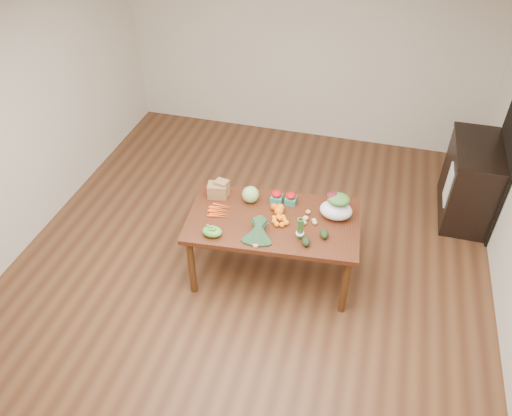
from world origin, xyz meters
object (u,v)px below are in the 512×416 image
(paper_bag, at_px, (217,189))
(cabbage, at_px, (250,195))
(mandarin_cluster, at_px, (280,219))
(asparagus_bundle, at_px, (300,228))
(cabinet, at_px, (469,181))
(salad_bag, at_px, (336,207))
(dining_table, at_px, (273,247))
(kale_bunch, at_px, (257,233))

(paper_bag, height_order, cabbage, paper_bag)
(mandarin_cluster, bearing_deg, asparagus_bundle, -37.47)
(cabinet, relative_size, asparagus_bundle, 4.08)
(paper_bag, relative_size, salad_bag, 0.81)
(cabinet, height_order, salad_bag, salad_bag)
(dining_table, distance_m, kale_bunch, 0.56)
(kale_bunch, bearing_deg, paper_bag, 131.86)
(paper_bag, height_order, kale_bunch, paper_bag)
(cabbage, distance_m, salad_bag, 0.86)
(cabbage, relative_size, salad_bag, 0.54)
(dining_table, relative_size, asparagus_bundle, 6.61)
(asparagus_bundle, bearing_deg, mandarin_cluster, 137.16)
(cabinet, height_order, mandarin_cluster, cabinet)
(dining_table, bearing_deg, salad_bag, 12.47)
(cabbage, xyz_separation_m, asparagus_bundle, (0.59, -0.41, 0.04))
(paper_bag, bearing_deg, kale_bunch, -42.77)
(cabbage, bearing_deg, paper_bag, -178.88)
(dining_table, bearing_deg, kale_bunch, -108.97)
(paper_bag, xyz_separation_m, asparagus_bundle, (0.93, -0.41, 0.04))
(mandarin_cluster, xyz_separation_m, asparagus_bundle, (0.22, -0.17, 0.08))
(kale_bunch, bearing_deg, asparagus_bundle, 11.16)
(paper_bag, bearing_deg, cabinet, 27.73)
(kale_bunch, xyz_separation_m, asparagus_bundle, (0.37, 0.11, 0.05))
(kale_bunch, bearing_deg, dining_table, 71.03)
(mandarin_cluster, height_order, kale_bunch, kale_bunch)
(asparagus_bundle, bearing_deg, cabinet, 41.40)
(paper_bag, bearing_deg, mandarin_cluster, -18.20)
(dining_table, distance_m, mandarin_cluster, 0.43)
(mandarin_cluster, bearing_deg, dining_table, 156.90)
(dining_table, relative_size, mandarin_cluster, 9.18)
(dining_table, relative_size, salad_bag, 5.26)
(asparagus_bundle, bearing_deg, salad_bag, 49.39)
(cabbage, bearing_deg, cabinet, 31.12)
(kale_bunch, xyz_separation_m, salad_bag, (0.65, 0.50, 0.04))
(dining_table, distance_m, cabbage, 0.58)
(paper_bag, height_order, asparagus_bundle, asparagus_bundle)
(cabinet, xyz_separation_m, cabbage, (-2.25, -1.36, 0.37))
(paper_bag, distance_m, kale_bunch, 0.76)
(dining_table, height_order, mandarin_cluster, mandarin_cluster)
(dining_table, relative_size, paper_bag, 6.51)
(asparagus_bundle, height_order, salad_bag, asparagus_bundle)
(salad_bag, bearing_deg, mandarin_cluster, -156.58)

